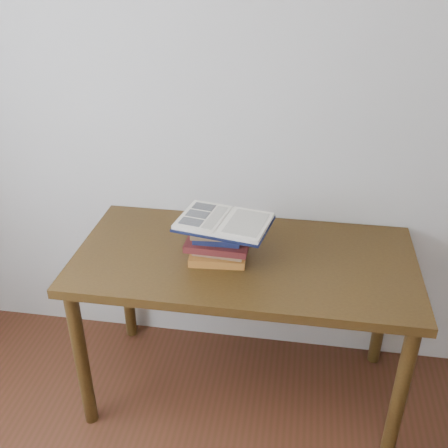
# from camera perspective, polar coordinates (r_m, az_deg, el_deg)

# --- Properties ---
(room_shell) EXTENTS (3.54, 3.54, 2.62)m
(room_shell) POSITION_cam_1_polar(r_m,az_deg,el_deg) (0.69, -19.29, -4.40)
(room_shell) COLOR beige
(room_shell) RESTS_ON ground
(desk) EXTENTS (1.45, 0.72, 0.78)m
(desk) POSITION_cam_1_polar(r_m,az_deg,el_deg) (2.29, 2.21, -5.54)
(desk) COLOR #402B10
(desk) RESTS_ON ground
(book_stack) EXTENTS (0.27, 0.19, 0.18)m
(book_stack) POSITION_cam_1_polar(r_m,az_deg,el_deg) (2.18, -0.51, -1.77)
(book_stack) COLOR #A27324
(book_stack) RESTS_ON desk
(open_book) EXTENTS (0.40, 0.31, 0.03)m
(open_book) POSITION_cam_1_polar(r_m,az_deg,el_deg) (2.10, 0.01, 0.22)
(open_book) COLOR black
(open_book) RESTS_ON book_stack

